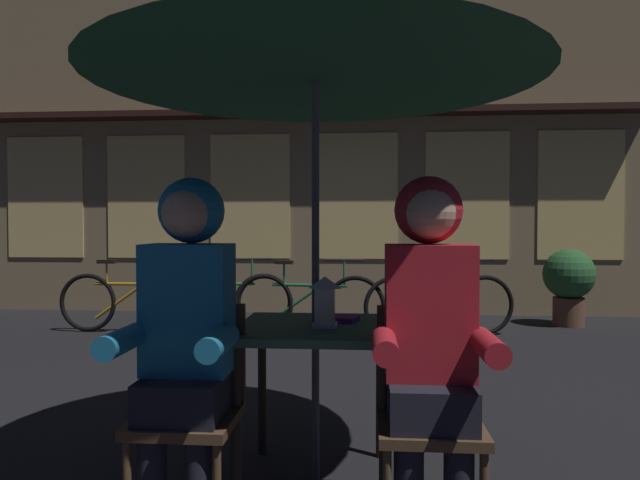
{
  "coord_description": "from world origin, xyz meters",
  "views": [
    {
      "loc": [
        0.23,
        -2.63,
        1.21
      ],
      "look_at": [
        0.0,
        0.27,
        1.13
      ],
      "focal_mm": 31.96,
      "sensor_mm": 36.0,
      "label": 1
    }
  ],
  "objects_px": {
    "cafe_table": "(316,346)",
    "potted_plant": "(569,280)",
    "bicycle_fourth": "(439,304)",
    "book": "(336,318)",
    "lantern": "(325,300)",
    "chair_right": "(428,406)",
    "person_right_hooded": "(430,318)",
    "bicycle_third": "(309,303)",
    "patio_umbrella": "(315,40)",
    "bicycle_second": "(217,302)",
    "person_left_hooded": "(186,315)",
    "chair_left": "(191,400)",
    "bicycle_nearest": "(131,302)"
  },
  "relations": [
    {
      "from": "cafe_table",
      "to": "potted_plant",
      "type": "height_order",
      "value": "potted_plant"
    },
    {
      "from": "bicycle_fourth",
      "to": "book",
      "type": "xyz_separation_m",
      "value": [
        -0.94,
        -3.47,
        0.41
      ]
    },
    {
      "from": "cafe_table",
      "to": "book",
      "type": "bearing_deg",
      "value": 52.8
    },
    {
      "from": "lantern",
      "to": "chair_right",
      "type": "height_order",
      "value": "lantern"
    },
    {
      "from": "chair_right",
      "to": "book",
      "type": "bearing_deg",
      "value": 128.39
    },
    {
      "from": "person_right_hooded",
      "to": "bicycle_third",
      "type": "xyz_separation_m",
      "value": [
        -0.86,
        4.0,
        -0.5
      ]
    },
    {
      "from": "patio_umbrella",
      "to": "potted_plant",
      "type": "bearing_deg",
      "value": 58.59
    },
    {
      "from": "book",
      "to": "bicycle_second",
      "type": "bearing_deg",
      "value": 128.74
    },
    {
      "from": "cafe_table",
      "to": "bicycle_third",
      "type": "xyz_separation_m",
      "value": [
        -0.38,
        3.57,
        -0.29
      ]
    },
    {
      "from": "patio_umbrella",
      "to": "book",
      "type": "xyz_separation_m",
      "value": [
        0.09,
        0.12,
        -1.31
      ]
    },
    {
      "from": "person_left_hooded",
      "to": "potted_plant",
      "type": "relative_size",
      "value": 1.52
    },
    {
      "from": "cafe_table",
      "to": "person_left_hooded",
      "type": "bearing_deg",
      "value": -138.43
    },
    {
      "from": "bicycle_fourth",
      "to": "potted_plant",
      "type": "relative_size",
      "value": 1.8
    },
    {
      "from": "cafe_table",
      "to": "chair_left",
      "type": "height_order",
      "value": "chair_left"
    },
    {
      "from": "cafe_table",
      "to": "bicycle_second",
      "type": "distance_m",
      "value": 3.89
    },
    {
      "from": "patio_umbrella",
      "to": "book",
      "type": "height_order",
      "value": "patio_umbrella"
    },
    {
      "from": "person_right_hooded",
      "to": "bicycle_nearest",
      "type": "bearing_deg",
      "value": 125.82
    },
    {
      "from": "bicycle_third",
      "to": "bicycle_second",
      "type": "bearing_deg",
      "value": 178.25
    },
    {
      "from": "person_left_hooded",
      "to": "bicycle_third",
      "type": "relative_size",
      "value": 0.84
    },
    {
      "from": "bicycle_nearest",
      "to": "bicycle_fourth",
      "type": "height_order",
      "value": "same"
    },
    {
      "from": "patio_umbrella",
      "to": "bicycle_second",
      "type": "relative_size",
      "value": 1.4
    },
    {
      "from": "bicycle_third",
      "to": "potted_plant",
      "type": "height_order",
      "value": "potted_plant"
    },
    {
      "from": "chair_right",
      "to": "potted_plant",
      "type": "relative_size",
      "value": 0.95
    },
    {
      "from": "chair_left",
      "to": "person_right_hooded",
      "type": "relative_size",
      "value": 0.62
    },
    {
      "from": "person_left_hooded",
      "to": "lantern",
      "type": "bearing_deg",
      "value": 35.78
    },
    {
      "from": "person_left_hooded",
      "to": "bicycle_fourth",
      "type": "relative_size",
      "value": 0.84
    },
    {
      "from": "lantern",
      "to": "person_right_hooded",
      "type": "distance_m",
      "value": 0.58
    },
    {
      "from": "bicycle_second",
      "to": "book",
      "type": "xyz_separation_m",
      "value": [
        1.51,
        -3.48,
        0.41
      ]
    },
    {
      "from": "chair_right",
      "to": "person_right_hooded",
      "type": "xyz_separation_m",
      "value": [
        0.0,
        -0.06,
        0.36
      ]
    },
    {
      "from": "bicycle_third",
      "to": "lantern",
      "type": "bearing_deg",
      "value": -83.21
    },
    {
      "from": "chair_left",
      "to": "bicycle_fourth",
      "type": "bearing_deg",
      "value": 69.03
    },
    {
      "from": "bicycle_nearest",
      "to": "book",
      "type": "xyz_separation_m",
      "value": [
        2.48,
        -3.43,
        0.41
      ]
    },
    {
      "from": "person_right_hooded",
      "to": "bicycle_second",
      "type": "relative_size",
      "value": 0.85
    },
    {
      "from": "person_left_hooded",
      "to": "bicycle_fourth",
      "type": "distance_m",
      "value": 4.32
    },
    {
      "from": "person_right_hooded",
      "to": "bicycle_nearest",
      "type": "distance_m",
      "value": 4.93
    },
    {
      "from": "bicycle_second",
      "to": "person_left_hooded",
      "type": "bearing_deg",
      "value": -76.85
    },
    {
      "from": "bicycle_second",
      "to": "bicycle_third",
      "type": "bearing_deg",
      "value": -1.75
    },
    {
      "from": "bicycle_nearest",
      "to": "book",
      "type": "height_order",
      "value": "bicycle_nearest"
    },
    {
      "from": "chair_right",
      "to": "bicycle_nearest",
      "type": "xyz_separation_m",
      "value": [
        -2.87,
        3.92,
        -0.14
      ]
    },
    {
      "from": "bicycle_third",
      "to": "bicycle_fourth",
      "type": "height_order",
      "value": "same"
    },
    {
      "from": "cafe_table",
      "to": "bicycle_second",
      "type": "bearing_deg",
      "value": 111.52
    },
    {
      "from": "person_right_hooded",
      "to": "bicycle_nearest",
      "type": "xyz_separation_m",
      "value": [
        -2.87,
        3.98,
        -0.5
      ]
    },
    {
      "from": "cafe_table",
      "to": "book",
      "type": "distance_m",
      "value": 0.19
    },
    {
      "from": "chair_right",
      "to": "bicycle_second",
      "type": "relative_size",
      "value": 0.53
    },
    {
      "from": "bicycle_nearest",
      "to": "bicycle_fourth",
      "type": "bearing_deg",
      "value": 0.63
    },
    {
      "from": "lantern",
      "to": "potted_plant",
      "type": "height_order",
      "value": "lantern"
    },
    {
      "from": "person_right_hooded",
      "to": "potted_plant",
      "type": "relative_size",
      "value": 1.52
    },
    {
      "from": "bicycle_second",
      "to": "book",
      "type": "bearing_deg",
      "value": -66.52
    },
    {
      "from": "book",
      "to": "bicycle_nearest",
      "type": "bearing_deg",
      "value": 141.14
    },
    {
      "from": "chair_right",
      "to": "bicycle_third",
      "type": "distance_m",
      "value": 4.04
    }
  ]
}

